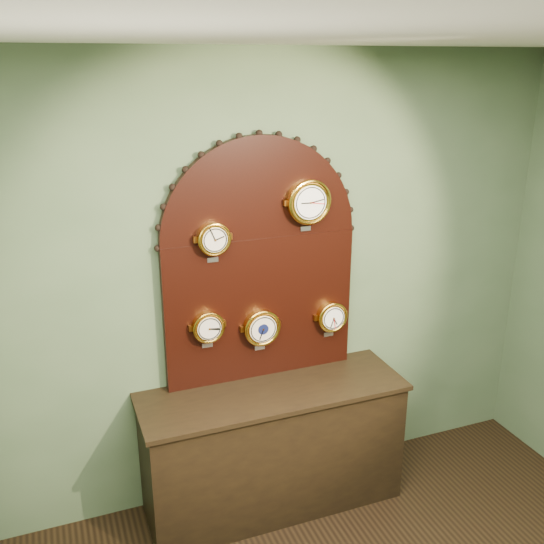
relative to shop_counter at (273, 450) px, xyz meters
name	(u,v)px	position (x,y,z in m)	size (l,w,h in m)	color
wall_back	(257,287)	(0.00, 0.27, 1.00)	(4.00, 4.00, 0.00)	#4E6545
shop_counter	(273,450)	(0.00, 0.00, 0.00)	(1.60, 0.50, 0.80)	black
display_board	(260,254)	(0.00, 0.22, 1.23)	(1.26, 0.06, 1.53)	black
roman_clock	(214,239)	(-0.30, 0.15, 1.37)	(0.19, 0.08, 0.25)	gold
arabic_clock	(308,202)	(0.28, 0.15, 1.54)	(0.27, 0.08, 0.32)	gold
hygrometer	(208,327)	(-0.35, 0.15, 0.84)	(0.19, 0.08, 0.25)	gold
barometer	(261,327)	(-0.02, 0.15, 0.78)	(0.23, 0.08, 0.28)	gold
tide_clock	(331,317)	(0.46, 0.15, 0.78)	(0.20, 0.08, 0.25)	gold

